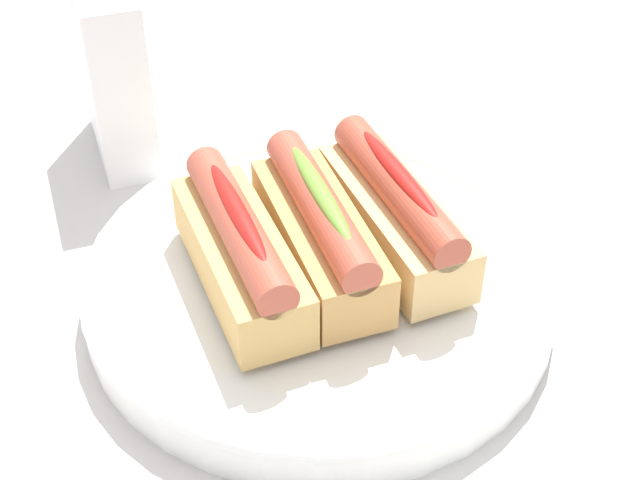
{
  "coord_description": "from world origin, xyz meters",
  "views": [
    {
      "loc": [
        -0.46,
        0.19,
        0.44
      ],
      "look_at": [
        -0.02,
        0.01,
        0.05
      ],
      "focal_mm": 52.13,
      "sensor_mm": 36.0,
      "label": 1
    }
  ],
  "objects_px": {
    "serving_bowl": "(320,280)",
    "napkin_box": "(113,71)",
    "hotdog_side": "(240,251)",
    "hotdog_front": "(396,212)",
    "hotdog_back": "(320,231)"
  },
  "relations": [
    {
      "from": "hotdog_back",
      "to": "napkin_box",
      "type": "relative_size",
      "value": 1.01
    },
    {
      "from": "hotdog_back",
      "to": "hotdog_side",
      "type": "xyz_separation_m",
      "value": [
        -0.0,
        0.05,
        0.0
      ]
    },
    {
      "from": "hotdog_front",
      "to": "hotdog_back",
      "type": "distance_m",
      "value": 0.06
    },
    {
      "from": "serving_bowl",
      "to": "hotdog_side",
      "type": "xyz_separation_m",
      "value": [
        -0.0,
        0.05,
        0.04
      ]
    },
    {
      "from": "hotdog_back",
      "to": "hotdog_side",
      "type": "height_order",
      "value": "same"
    },
    {
      "from": "hotdog_front",
      "to": "napkin_box",
      "type": "bearing_deg",
      "value": 31.03
    },
    {
      "from": "hotdog_back",
      "to": "napkin_box",
      "type": "height_order",
      "value": "napkin_box"
    },
    {
      "from": "hotdog_front",
      "to": "hotdog_back",
      "type": "bearing_deg",
      "value": 90.3
    },
    {
      "from": "hotdog_back",
      "to": "hotdog_side",
      "type": "distance_m",
      "value": 0.06
    },
    {
      "from": "hotdog_side",
      "to": "napkin_box",
      "type": "distance_m",
      "value": 0.24
    },
    {
      "from": "hotdog_side",
      "to": "hotdog_front",
      "type": "bearing_deg",
      "value": -89.7
    },
    {
      "from": "napkin_box",
      "to": "hotdog_side",
      "type": "bearing_deg",
      "value": -170.02
    },
    {
      "from": "hotdog_side",
      "to": "serving_bowl",
      "type": "bearing_deg",
      "value": -89.7
    },
    {
      "from": "serving_bowl",
      "to": "napkin_box",
      "type": "height_order",
      "value": "napkin_box"
    },
    {
      "from": "hotdog_front",
      "to": "hotdog_back",
      "type": "relative_size",
      "value": 1.0
    }
  ]
}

